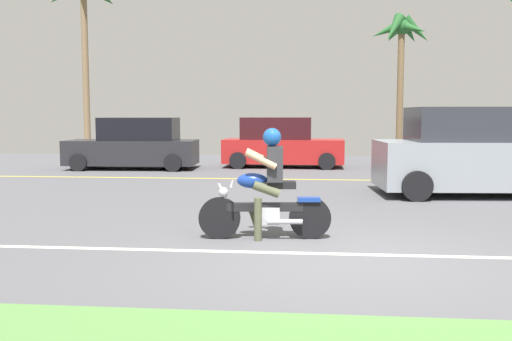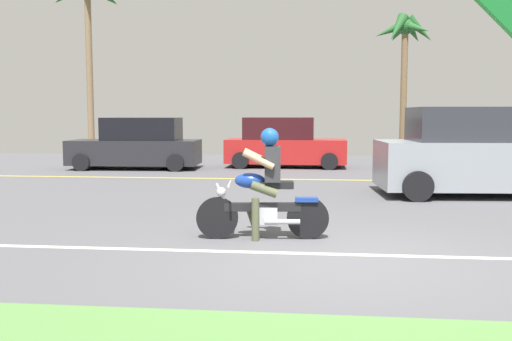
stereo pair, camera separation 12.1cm
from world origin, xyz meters
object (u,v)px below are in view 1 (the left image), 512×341
parked_car_1 (281,144)px  parked_car_2 (458,145)px  palm_tree_1 (402,40)px  suv_nearby (480,153)px  parked_car_0 (134,145)px  motorcyclist (266,192)px

parked_car_1 → parked_car_2: (5.91, 0.06, -0.01)m
parked_car_2 → palm_tree_1: palm_tree_1 is taller
parked_car_1 → palm_tree_1: palm_tree_1 is taller
suv_nearby → parked_car_1: bearing=126.7°
parked_car_0 → parked_car_1: size_ratio=1.05×
suv_nearby → palm_tree_1: 10.36m
suv_nearby → parked_car_0: 10.91m
motorcyclist → parked_car_2: parked_car_2 is taller
parked_car_0 → parked_car_1: parked_car_1 is taller
suv_nearby → parked_car_1: suv_nearby is taller
parked_car_1 → palm_tree_1: 6.78m
suv_nearby → parked_car_2: size_ratio=1.12×
parked_car_1 → suv_nearby: bearing=-53.3°
parked_car_0 → parked_car_1: bearing=13.2°
suv_nearby → parked_car_2: 6.53m
palm_tree_1 → parked_car_2: bearing=-66.1°
suv_nearby → motorcyclist: bearing=-132.0°
suv_nearby → parked_car_0: bearing=151.3°
motorcyclist → parked_car_2: 12.62m
parked_car_1 → palm_tree_1: (4.48, 3.29, 3.89)m
parked_car_2 → suv_nearby: bearing=-100.2°
parked_car_0 → palm_tree_1: 11.00m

